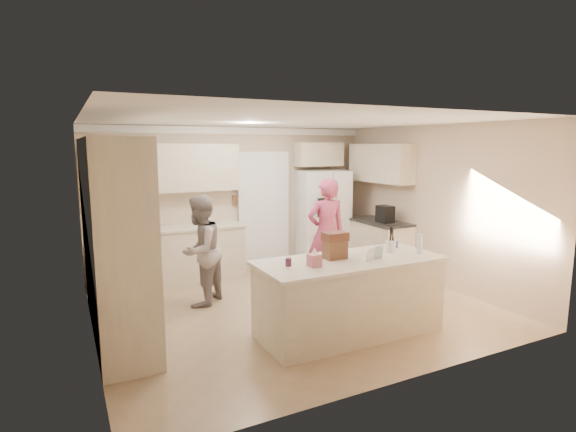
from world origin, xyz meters
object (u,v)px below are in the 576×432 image
tissue_box (314,260)px  teen_boy (200,250)px  dollhouse_body (335,250)px  refrigerator (323,217)px  utensil_crock (390,247)px  coffee_maker (385,214)px  island_base (349,298)px  teen_girl (326,233)px

tissue_box → teen_boy: 2.06m
teen_boy → dollhouse_body: bearing=80.1°
tissue_box → teen_boy: teen_boy is taller
refrigerator → utensil_crock: 3.06m
coffee_maker → tissue_box: size_ratio=2.14×
refrigerator → utensil_crock: (-0.79, -2.96, 0.10)m
refrigerator → dollhouse_body: bearing=-109.4°
utensil_crock → dollhouse_body: (-0.80, 0.05, 0.04)m
utensil_crock → teen_boy: 2.64m
tissue_box → teen_boy: size_ratio=0.09×
island_base → teen_girl: (0.74, 1.74, 0.44)m
teen_boy → coffee_maker: bearing=137.1°
utensil_crock → teen_boy: bearing=138.6°
coffee_maker → utensil_crock: coffee_maker is taller
island_base → dollhouse_body: 0.62m
teen_boy → teen_girl: size_ratio=0.90×
teen_boy → teen_girl: 2.07m
coffee_maker → teen_boy: 3.39m
utensil_crock → dollhouse_body: 0.80m
dollhouse_body → island_base: bearing=-33.7°
utensil_crock → refrigerator: bearing=75.0°
utensil_crock → teen_girl: 1.70m
teen_girl → teen_boy: bearing=6.7°
refrigerator → coffee_maker: 1.28m
refrigerator → teen_boy: size_ratio=1.14×
island_base → teen_girl: 1.94m
refrigerator → tissue_box: refrigerator is taller
coffee_maker → teen_boy: bearing=-178.2°
island_base → utensil_crock: size_ratio=14.67×
utensil_crock → tissue_box: size_ratio=1.07×
refrigerator → tissue_box: bearing=-113.4°
refrigerator → teen_boy: refrigerator is taller
utensil_crock → teen_girl: (0.09, 1.69, -0.12)m
dollhouse_body → teen_girl: bearing=61.6°
tissue_box → teen_girl: (1.29, 1.84, -0.12)m
refrigerator → coffee_maker: bearing=-52.0°
utensil_crock → teen_girl: size_ratio=0.09×
refrigerator → tissue_box: (-1.99, -3.11, 0.10)m
coffee_maker → teen_girl: teen_girl is taller
refrigerator → dollhouse_body: refrigerator is taller
refrigerator → utensil_crock: size_ratio=12.00×
utensil_crock → teen_boy: (-1.98, 1.74, -0.21)m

